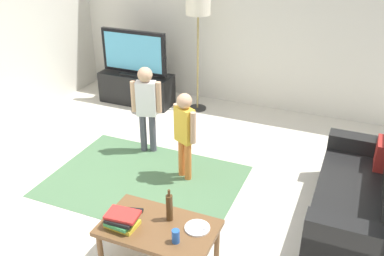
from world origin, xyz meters
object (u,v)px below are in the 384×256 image
Objects in this scene: book_stack at (122,220)px; plate at (197,228)px; coffee_table at (159,231)px; couch at (366,203)px; child_near_tv at (146,102)px; tv at (134,53)px; tv_remote at (134,210)px; bottle at (169,207)px; floor_lamp at (198,12)px; soda_can at (176,236)px; child_center at (185,129)px; tv_stand at (137,89)px.

book_stack is 0.65m from plate.
plate is (0.32, 0.10, 0.06)m from coffee_table.
child_near_tv is at bearing 169.08° from couch.
tv is 6.47× the size of tv_remote.
bottle is (0.34, 0.24, 0.07)m from book_stack.
child_near_tv reaches higher than couch.
tv is at bearing -170.36° from floor_lamp.
book_stack is at bearing -144.86° from couch.
soda_can reaches higher than coffee_table.
plate is at bearing -139.15° from couch.
soda_can reaches higher than plate.
tv_remote is 0.62m from plate.
plate is at bearing -61.95° from child_center.
tv_remote reaches higher than coffee_table.
plate is (2.31, -3.01, 0.18)m from tv_stand.
tv_remote is at bearing -180.00° from plate.
couch reaches higher than coffee_table.
child_center is 1.50m from book_stack.
book_stack is 0.42m from bottle.
tv_stand reaches higher than coffee_table.
tv_remote is 0.57m from soda_can.
tv_remote is (0.67, -3.16, -1.11)m from floor_lamp.
tv_stand is at bearing 133.15° from child_center.
plate is at bearing -52.34° from tv.
coffee_table is 0.32m from tv_remote.
soda_can is (0.22, -0.12, 0.11)m from coffee_table.
child_near_tv is at bearing 129.57° from plate.
tv_stand is at bearing 127.47° from plate.
floor_lamp is at bearing 107.99° from bottle.
tv_remote is at bearing -176.73° from bottle.
tv is 4.11m from couch.
bottle is at bearing -56.09° from child_near_tv.
coffee_table is 0.34m from plate.
child_near_tv is 1.08× the size of child_center.
plate is (0.10, 0.22, -0.05)m from soda_can.
coffee_table is 5.88× the size of tv_remote.
tv is 3.91m from soda_can.
couch is 5.76× the size of bottle.
child_center is at bearing 108.03° from bottle.
tv reaches higher than soda_can.
child_center is 1.32m from bottle.
tv reaches higher than book_stack.
tv reaches higher than coffee_table.
coffee_table is at bearing 21.82° from book_stack.
child_near_tv is 1.16× the size of coffee_table.
plate is (1.29, -3.16, -1.12)m from floor_lamp.
tv_stand is 1.04× the size of child_near_tv.
child_center is (0.70, -0.39, -0.05)m from child_near_tv.
child_center is (1.63, -1.72, -0.20)m from tv.
soda_can is (2.21, -3.21, -0.37)m from tv.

